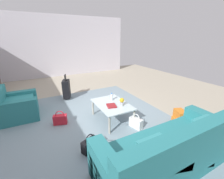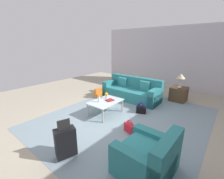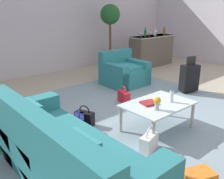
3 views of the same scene
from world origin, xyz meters
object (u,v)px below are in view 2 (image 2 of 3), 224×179
Objects in this scene: suitcase_black at (66,142)px; handbag_white at (109,103)px; side_table at (179,94)px; couch at (132,92)px; handbag_black at (141,110)px; table_lamp at (181,77)px; backpack_orange at (98,93)px; coffee_table at (105,103)px; coffee_table_book at (110,100)px; flower_vase at (106,95)px; handbag_navy at (141,108)px; handbag_red at (130,128)px; armchair at (149,159)px; water_bottle at (99,99)px.

handbag_white is (-2.58, -1.03, -0.23)m from suitcase_black.
couch is at bearing -57.90° from side_table.
suitcase_black is 2.37× the size of handbag_black.
table_lamp reaches higher than backpack_orange.
coffee_table is 2.12m from suitcase_black.
handbag_black is 0.89× the size of backpack_orange.
coffee_table_book reaches higher than handbag_white.
flower_vase reaches higher than handbag_navy.
couch is 1.60m from flower_vase.
coffee_table is at bearing -48.70° from handbag_black.
handbag_black is at bearing 99.70° from handbag_white.
table_lamp reaches higher than handbag_white.
coffee_table is at bearing -109.21° from handbag_red.
armchair is 1.63m from suitcase_black.
flower_vase is (-0.42, -0.05, 0.03)m from water_bottle.
handbag_red is (3.22, -0.29, -0.15)m from side_table.
couch is at bearing -159.99° from coffee_table_book.
armchair is 1.31m from handbag_red.
handbag_navy is (-1.14, 0.92, -0.42)m from water_bottle.
handbag_white is (-0.78, -0.23, -0.42)m from water_bottle.
flower_vase is 2.39m from suitcase_black.
table_lamp reaches higher than suitcase_black.
handbag_red is (-1.58, 0.51, -0.23)m from suitcase_black.
water_bottle is at bearing 0.00° from couch.
backpack_orange reaches higher than handbag_red.
flower_vase is at bearing -1.82° from couch.
flower_vase is 3.08m from side_table.
coffee_table_book is 0.27m from flower_vase.
couch is 2.20× the size of coffee_table.
couch is 1.44m from backpack_orange.
couch is 11.70× the size of water_bottle.
coffee_table_book is 0.68× the size of handbag_black.
handbag_white is (0.21, -1.23, 0.00)m from handbag_black.
water_bottle is 3.41m from side_table.
coffee_table_book is at bearing 57.41° from backpack_orange.
backpack_orange is (1.80, -2.79, -0.09)m from side_table.
water_bottle reaches higher than coffee_table.
armchair reaches higher than handbag_navy.
flower_vase is at bearing -99.62° from coffee_table_book.
coffee_table_book is (-0.12, 0.08, 0.07)m from coffee_table.
coffee_table is at bearing -160.71° from suitcase_black.
couch reaches higher than water_bottle.
water_bottle is 0.42m from flower_vase.
handbag_black is (2.01, -0.60, -0.15)m from side_table.
armchair is at bearing 31.06° from handbag_navy.
flower_vase is 1.29m from handbag_navy.
coffee_table is 2.72× the size of backpack_orange.
handbag_red is (0.54, 1.13, -0.34)m from coffee_table_book.
coffee_table_book is 3.08m from table_lamp.
water_bottle is at bearing -99.64° from handbag_red.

